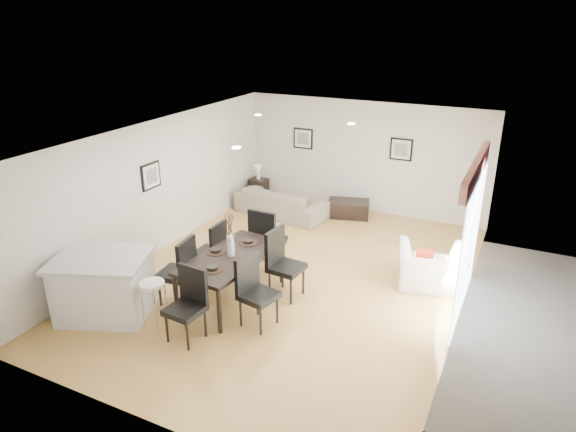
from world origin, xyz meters
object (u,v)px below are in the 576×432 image
at_px(dining_chair_wnear, 181,268).
at_px(dining_chair_enear, 254,287).
at_px(dining_chair_foot, 266,236).
at_px(dining_chair_head, 189,300).
at_px(dining_chair_wfar, 213,248).
at_px(armchair, 431,268).
at_px(bar_stool, 152,289).
at_px(sofa, 281,202).
at_px(dining_chair_efar, 281,259).
at_px(kitchen_island, 104,286).
at_px(side_table, 259,189).
at_px(dining_table, 231,260).
at_px(coffee_table, 348,209).

height_order(dining_chair_wnear, dining_chair_enear, dining_chair_wnear).
bearing_deg(dining_chair_foot, dining_chair_head, 90.30).
bearing_deg(dining_chair_wfar, dining_chair_wnear, 0.18).
xyz_separation_m(armchair, dining_chair_head, (-2.96, -3.15, 0.26)).
distance_m(armchair, bar_stool, 4.82).
relative_size(dining_chair_enear, bar_stool, 1.40).
bearing_deg(sofa, dining_chair_efar, 125.34).
bearing_deg(dining_chair_enear, dining_chair_efar, 11.68).
bearing_deg(kitchen_island, side_table, 72.83).
relative_size(dining_table, dining_chair_wnear, 1.72).
height_order(armchair, dining_chair_foot, dining_chair_foot).
bearing_deg(dining_chair_wfar, side_table, -162.04).
bearing_deg(dining_table, sofa, 108.84).
bearing_deg(bar_stool, kitchen_island, -180.00).
distance_m(dining_chair_enear, dining_chair_efar, 0.98).
height_order(dining_table, dining_chair_efar, dining_chair_efar).
height_order(dining_chair_foot, kitchen_island, dining_chair_foot).
xyz_separation_m(side_table, bar_stool, (1.47, -5.97, 0.44)).
bearing_deg(armchair, dining_table, 18.77).
relative_size(armchair, coffee_table, 1.17).
bearing_deg(dining_chair_wfar, bar_stool, 3.17).
relative_size(side_table, kitchen_island, 0.31).
height_order(sofa, dining_table, dining_table).
height_order(side_table, bar_stool, bar_stool).
relative_size(dining_table, dining_chair_head, 1.80).
height_order(dining_chair_wfar, bar_stool, dining_chair_wfar).
bearing_deg(side_table, dining_chair_efar, -56.47).
bearing_deg(dining_chair_head, bar_stool, -166.76).
relative_size(armchair, dining_chair_wfar, 1.03).
height_order(armchair, dining_chair_enear, dining_chair_enear).
xyz_separation_m(dining_chair_enear, dining_chair_head, (-0.69, -0.75, -0.01)).
relative_size(dining_chair_wnear, bar_stool, 1.43).
distance_m(dining_chair_head, kitchen_island, 1.62).
relative_size(dining_chair_foot, side_table, 2.27).
bearing_deg(side_table, sofa, -36.71).
bearing_deg(dining_chair_foot, dining_chair_efar, 134.27).
xyz_separation_m(sofa, bar_stool, (0.42, -5.18, 0.38)).
distance_m(dining_chair_efar, side_table, 5.00).
bearing_deg(dining_chair_enear, side_table, 39.58).
height_order(armchair, coffee_table, armchair).
height_order(sofa, dining_chair_head, dining_chair_head).
distance_m(dining_chair_head, side_table, 6.25).
bearing_deg(dining_chair_head, kitchen_island, -172.08).
bearing_deg(bar_stool, dining_chair_wnear, 96.91).
bearing_deg(dining_chair_enear, dining_chair_foot, 33.68).
distance_m(dining_table, kitchen_island, 2.09).
bearing_deg(kitchen_island, dining_chair_wfar, 41.76).
distance_m(armchair, dining_chair_wfar, 3.94).
xyz_separation_m(dining_table, bar_stool, (-0.59, -1.31, -0.03)).
relative_size(dining_table, dining_chair_wfar, 1.85).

